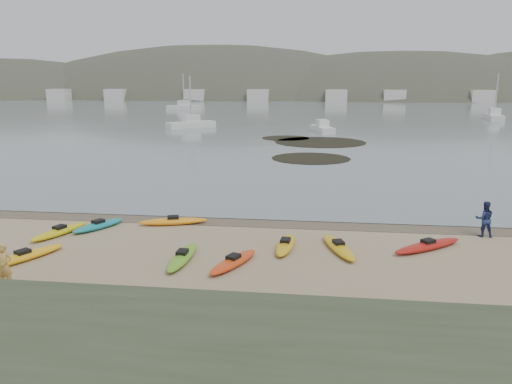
# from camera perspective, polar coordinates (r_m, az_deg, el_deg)

# --- Properties ---
(ground) EXTENTS (600.00, 600.00, 0.00)m
(ground) POSITION_cam_1_polar(r_m,az_deg,el_deg) (26.19, 0.00, -3.20)
(ground) COLOR tan
(ground) RESTS_ON ground
(wet_sand) EXTENTS (60.00, 60.00, 0.00)m
(wet_sand) POSITION_cam_1_polar(r_m,az_deg,el_deg) (25.90, -0.08, -3.37)
(wet_sand) COLOR brown
(wet_sand) RESTS_ON ground
(water) EXTENTS (1200.00, 1200.00, 0.00)m
(water) POSITION_cam_1_polar(r_m,az_deg,el_deg) (325.08, 6.80, 11.35)
(water) COLOR slate
(water) RESTS_ON ground
(kayaks) EXTENTS (19.53, 8.44, 0.34)m
(kayaks) POSITION_cam_1_polar(r_m,az_deg,el_deg) (22.20, -6.07, -5.77)
(kayaks) COLOR orange
(kayaks) RESTS_ON ground
(person_west) EXTENTS (0.61, 0.43, 1.61)m
(person_west) POSITION_cam_1_polar(r_m,az_deg,el_deg) (19.76, -26.83, -7.53)
(person_west) COLOR tan
(person_west) RESTS_ON ground
(person_east) EXTENTS (0.84, 0.66, 1.69)m
(person_east) POSITION_cam_1_polar(r_m,az_deg,el_deg) (25.57, 24.66, -2.82)
(person_east) COLOR navy
(person_east) RESTS_ON ground
(kelp_mats) EXTENTS (12.63, 22.73, 0.04)m
(kelp_mats) POSITION_cam_1_polar(r_m,az_deg,el_deg) (56.54, 6.36, 5.36)
(kelp_mats) COLOR black
(kelp_mats) RESTS_ON water
(moored_boats) EXTENTS (91.73, 63.92, 1.18)m
(moored_boats) POSITION_cam_1_polar(r_m,az_deg,el_deg) (100.85, 9.34, 8.76)
(moored_boats) COLOR silver
(moored_boats) RESTS_ON ground
(far_hills) EXTENTS (550.00, 135.00, 80.00)m
(far_hills) POSITION_cam_1_polar(r_m,az_deg,el_deg) (223.13, 16.63, 6.23)
(far_hills) COLOR #384235
(far_hills) RESTS_ON ground
(far_town) EXTENTS (199.00, 5.00, 4.00)m
(far_town) POSITION_cam_1_polar(r_m,az_deg,el_deg) (170.09, 8.33, 10.83)
(far_town) COLOR beige
(far_town) RESTS_ON ground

